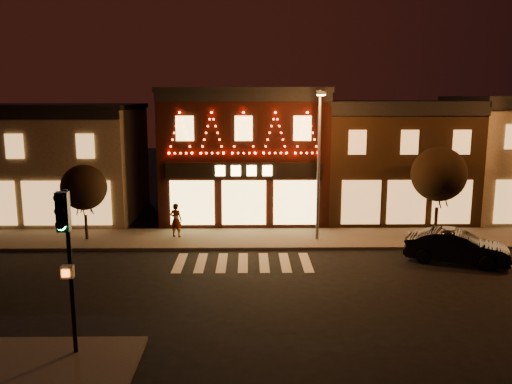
{
  "coord_description": "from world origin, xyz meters",
  "views": [
    {
      "loc": [
        0.28,
        -19.82,
        7.79
      ],
      "look_at": [
        0.62,
        4.0,
        3.42
      ],
      "focal_mm": 36.69,
      "sensor_mm": 36.0,
      "label": 1
    }
  ],
  "objects_px": {
    "streetlamp_mid": "(319,154)",
    "pedestrian": "(176,220)",
    "traffic_signal_near": "(66,241)",
    "dark_sedan": "(456,247)"
  },
  "relations": [
    {
      "from": "pedestrian",
      "to": "dark_sedan",
      "type": "bearing_deg",
      "value": -179.44
    },
    {
      "from": "streetlamp_mid",
      "to": "dark_sedan",
      "type": "xyz_separation_m",
      "value": [
        6.14,
        -3.49,
        -4.04
      ]
    },
    {
      "from": "streetlamp_mid",
      "to": "pedestrian",
      "type": "distance_m",
      "value": 8.57
    },
    {
      "from": "traffic_signal_near",
      "to": "pedestrian",
      "type": "xyz_separation_m",
      "value": [
        1.28,
        13.33,
        -2.59
      ]
    },
    {
      "from": "streetlamp_mid",
      "to": "dark_sedan",
      "type": "relative_size",
      "value": 1.69
    },
    {
      "from": "streetlamp_mid",
      "to": "pedestrian",
      "type": "xyz_separation_m",
      "value": [
        -7.68,
        0.81,
        -3.72
      ]
    },
    {
      "from": "traffic_signal_near",
      "to": "dark_sedan",
      "type": "distance_m",
      "value": 17.84
    },
    {
      "from": "dark_sedan",
      "to": "pedestrian",
      "type": "bearing_deg",
      "value": 95.05
    },
    {
      "from": "traffic_signal_near",
      "to": "pedestrian",
      "type": "bearing_deg",
      "value": 80.43
    },
    {
      "from": "streetlamp_mid",
      "to": "pedestrian",
      "type": "relative_size",
      "value": 4.2
    }
  ]
}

